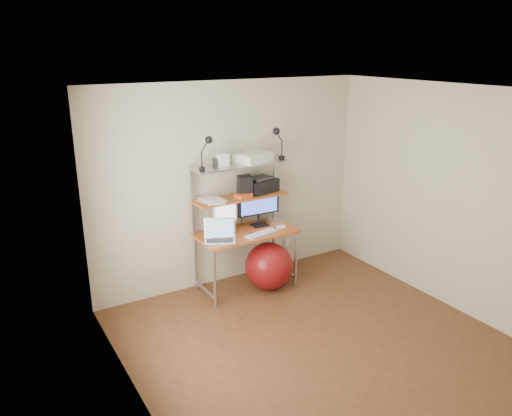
# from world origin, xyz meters

# --- Properties ---
(room) EXTENTS (3.60, 3.60, 3.60)m
(room) POSITION_xyz_m (0.00, 0.00, 1.25)
(room) COLOR brown
(room) RESTS_ON ground
(computer_desk) EXTENTS (1.20, 0.60, 1.57)m
(computer_desk) POSITION_xyz_m (0.00, 1.50, 0.96)
(computer_desk) COLOR #B65423
(computer_desk) RESTS_ON ground
(desktop) EXTENTS (1.20, 0.60, 0.00)m
(desktop) POSITION_xyz_m (0.00, 1.44, 0.74)
(desktop) COLOR #B65423
(desktop) RESTS_ON computer_desk
(mid_shelf) EXTENTS (1.18, 0.34, 0.00)m
(mid_shelf) POSITION_xyz_m (0.00, 1.57, 1.15)
(mid_shelf) COLOR #B65423
(mid_shelf) RESTS_ON computer_desk
(top_shelf) EXTENTS (1.18, 0.34, 0.00)m
(top_shelf) POSITION_xyz_m (0.00, 1.57, 1.55)
(top_shelf) COLOR #A8A7AC
(top_shelf) RESTS_ON computer_desk
(floor) EXTENTS (3.60, 3.60, 0.00)m
(floor) POSITION_xyz_m (0.00, 0.00, 0.00)
(floor) COLOR brown
(floor) RESTS_ON ground
(wall_outlet) EXTENTS (0.08, 0.01, 0.12)m
(wall_outlet) POSITION_xyz_m (0.85, 1.79, 0.30)
(wall_outlet) COLOR white
(wall_outlet) RESTS_ON room
(monitor_silver) EXTENTS (0.37, 0.17, 0.42)m
(monitor_silver) POSITION_xyz_m (-0.23, 1.53, 0.96)
(monitor_silver) COLOR silver
(monitor_silver) RESTS_ON desktop
(monitor_black) EXTENTS (0.55, 0.17, 0.55)m
(monitor_black) POSITION_xyz_m (0.25, 1.57, 1.02)
(monitor_black) COLOR black
(monitor_black) RESTS_ON desktop
(laptop) EXTENTS (0.45, 0.42, 0.31)m
(laptop) POSITION_xyz_m (-0.40, 1.35, 0.79)
(laptop) COLOR silver
(laptop) RESTS_ON desktop
(keyboard) EXTENTS (0.45, 0.21, 0.01)m
(keyboard) POSITION_xyz_m (0.12, 1.29, 0.75)
(keyboard) COLOR white
(keyboard) RESTS_ON desktop
(mouse) EXTENTS (0.10, 0.07, 0.03)m
(mouse) POSITION_xyz_m (0.44, 1.34, 0.75)
(mouse) COLOR white
(mouse) RESTS_ON desktop
(mac_mini) EXTENTS (0.26, 0.26, 0.04)m
(mac_mini) POSITION_xyz_m (0.51, 1.57, 0.76)
(mac_mini) COLOR silver
(mac_mini) RESTS_ON desktop
(phone) EXTENTS (0.10, 0.16, 0.01)m
(phone) POSITION_xyz_m (0.01, 1.28, 0.75)
(phone) COLOR black
(phone) RESTS_ON desktop
(printer) EXTENTS (0.45, 0.35, 0.19)m
(printer) POSITION_xyz_m (0.31, 1.62, 1.24)
(printer) COLOR black
(printer) RESTS_ON mid_shelf
(nas_cube) EXTENTS (0.21, 0.21, 0.25)m
(nas_cube) POSITION_xyz_m (0.06, 1.57, 1.27)
(nas_cube) COLOR black
(nas_cube) RESTS_ON mid_shelf
(red_box) EXTENTS (0.21, 0.16, 0.05)m
(red_box) POSITION_xyz_m (0.00, 1.50, 1.18)
(red_box) COLOR #C3451F
(red_box) RESTS_ON mid_shelf
(scanner) EXTENTS (0.50, 0.41, 0.11)m
(scanner) POSITION_xyz_m (0.19, 1.59, 1.61)
(scanner) COLOR white
(scanner) RESTS_ON top_shelf
(box_white) EXTENTS (0.13, 0.10, 0.14)m
(box_white) POSITION_xyz_m (-0.23, 1.56, 1.62)
(box_white) COLOR white
(box_white) RESTS_ON top_shelf
(box_grey) EXTENTS (0.11, 0.11, 0.09)m
(box_grey) POSITION_xyz_m (-0.27, 1.61, 1.60)
(box_grey) COLOR #2E2E31
(box_grey) RESTS_ON top_shelf
(clip_lamp_left) EXTENTS (0.15, 0.09, 0.39)m
(clip_lamp_left) POSITION_xyz_m (-0.47, 1.46, 1.83)
(clip_lamp_left) COLOR black
(clip_lamp_left) RESTS_ON top_shelf
(clip_lamp_right) EXTENTS (0.16, 0.09, 0.40)m
(clip_lamp_right) POSITION_xyz_m (0.47, 1.49, 1.84)
(clip_lamp_right) COLOR black
(clip_lamp_right) RESTS_ON top_shelf
(exercise_ball) EXTENTS (0.59, 0.59, 0.59)m
(exercise_ball) POSITION_xyz_m (0.23, 1.28, 0.30)
(exercise_ball) COLOR maroon
(exercise_ball) RESTS_ON floor
(paper_stack) EXTENTS (0.32, 0.40, 0.02)m
(paper_stack) POSITION_xyz_m (-0.38, 1.57, 1.16)
(paper_stack) COLOR white
(paper_stack) RESTS_ON mid_shelf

